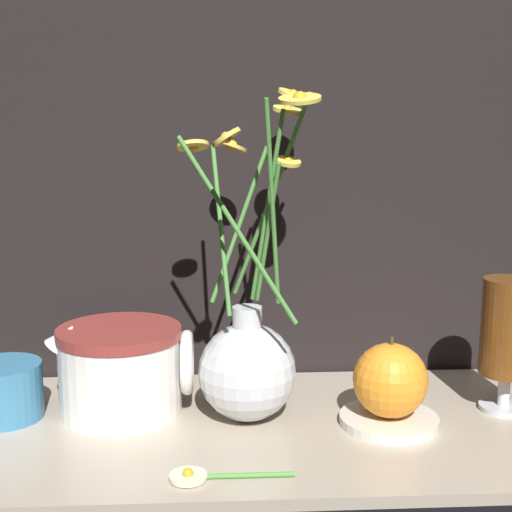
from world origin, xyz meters
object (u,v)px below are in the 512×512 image
(ceramic_pitcher, at_px, (121,365))
(orange_fruit, at_px, (390,380))
(tea_glass, at_px, (508,331))
(vase_with_flowers, at_px, (248,359))
(yellow_mug, at_px, (2,391))

(ceramic_pitcher, distance_m, orange_fruit, 0.30)
(tea_glass, bearing_deg, ceramic_pitcher, 177.61)
(vase_with_flowers, height_order, orange_fruit, vase_with_flowers)
(vase_with_flowers, relative_size, orange_fruit, 4.10)
(vase_with_flowers, bearing_deg, tea_glass, 1.42)
(tea_glass, bearing_deg, yellow_mug, 179.04)
(vase_with_flowers, bearing_deg, yellow_mug, 176.50)
(orange_fruit, bearing_deg, tea_glass, 13.22)
(yellow_mug, bearing_deg, orange_fruit, -5.69)
(orange_fruit, bearing_deg, vase_with_flowers, 170.43)
(ceramic_pitcher, bearing_deg, tea_glass, -2.39)
(yellow_mug, bearing_deg, tea_glass, -0.96)
(yellow_mug, height_order, tea_glass, tea_glass)
(vase_with_flowers, distance_m, orange_fruit, 0.16)
(ceramic_pitcher, bearing_deg, orange_fruit, -9.85)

